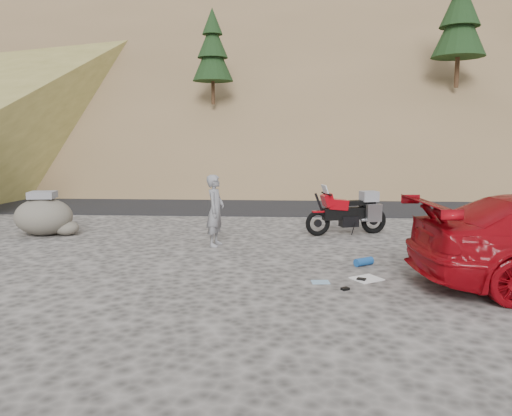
{
  "coord_description": "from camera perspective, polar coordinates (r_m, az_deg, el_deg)",
  "views": [
    {
      "loc": [
        -0.37,
        -10.88,
        2.7
      ],
      "look_at": [
        -1.07,
        0.72,
        1.0
      ],
      "focal_mm": 35.0,
      "sensor_mm": 36.0,
      "label": 1
    }
  ],
  "objects": [
    {
      "name": "ground",
      "position": [
        11.21,
        5.28,
        -5.64
      ],
      "size": [
        140.0,
        140.0,
        0.0
      ],
      "primitive_type": "plane",
      "color": "#3C3A37",
      "rests_on": "ground"
    },
    {
      "name": "road",
      "position": [
        20.06,
        4.51,
        0.58
      ],
      "size": [
        120.0,
        7.0,
        0.05
      ],
      "primitive_type": "cube",
      "color": "black",
      "rests_on": "ground"
    },
    {
      "name": "hillside",
      "position": [
        52.43,
        3.98,
        17.52
      ],
      "size": [
        120.0,
        73.0,
        46.72
      ],
      "color": "brown",
      "rests_on": "ground"
    },
    {
      "name": "motorcycle",
      "position": [
        13.86,
        10.73,
        -0.53
      ],
      "size": [
        2.29,
        1.09,
        1.41
      ],
      "rotation": [
        0.0,
        0.0,
        0.3
      ],
      "color": "black",
      "rests_on": "ground"
    },
    {
      "name": "man",
      "position": [
        12.38,
        -4.61,
        -4.3
      ],
      "size": [
        0.52,
        0.7,
        1.75
      ],
      "primitive_type": "imported",
      "rotation": [
        0.0,
        0.0,
        1.4
      ],
      "color": "gray",
      "rests_on": "ground"
    },
    {
      "name": "boulder",
      "position": [
        14.73,
        -23.1,
        -0.85
      ],
      "size": [
        1.65,
        1.44,
        1.19
      ],
      "rotation": [
        0.0,
        0.0,
        -0.08
      ],
      "color": "#57534B",
      "rests_on": "ground"
    },
    {
      "name": "small_rock",
      "position": [
        14.52,
        -20.85,
        -2.14
      ],
      "size": [
        0.68,
        0.61,
        0.4
      ],
      "rotation": [
        0.0,
        0.0,
        0.02
      ],
      "color": "#57534B",
      "rests_on": "ground"
    },
    {
      "name": "gear_white_cloth",
      "position": [
        9.76,
        12.54,
        -7.9
      ],
      "size": [
        0.67,
        0.66,
        0.02
      ],
      "primitive_type": "cube",
      "rotation": [
        0.0,
        0.0,
        0.56
      ],
      "color": "white",
      "rests_on": "ground"
    },
    {
      "name": "gear_blue_mat",
      "position": [
        10.7,
        12.21,
        -6.02
      ],
      "size": [
        0.44,
        0.37,
        0.17
      ],
      "primitive_type": "cylinder",
      "rotation": [
        0.0,
        1.57,
        0.59
      ],
      "color": "#184C95",
      "rests_on": "ground"
    },
    {
      "name": "gear_bottle",
      "position": [
        10.27,
        21.79,
        -6.83
      ],
      "size": [
        0.1,
        0.1,
        0.24
      ],
      "primitive_type": "cylinder",
      "rotation": [
        0.0,
        0.0,
        -0.1
      ],
      "color": "#184C95",
      "rests_on": "ground"
    },
    {
      "name": "gear_glove_a",
      "position": [
        9.64,
        11.96,
        -7.99
      ],
      "size": [
        0.19,
        0.17,
        0.05
      ],
      "primitive_type": "cube",
      "rotation": [
        0.0,
        0.0,
        -0.42
      ],
      "color": "black",
      "rests_on": "ground"
    },
    {
      "name": "gear_glove_b",
      "position": [
        9.02,
        10.15,
        -9.08
      ],
      "size": [
        0.17,
        0.16,
        0.04
      ],
      "primitive_type": "cube",
      "rotation": [
        0.0,
        0.0,
        0.6
      ],
      "color": "black",
      "rests_on": "ground"
    },
    {
      "name": "gear_blue_cloth",
      "position": [
        9.41,
        7.37,
        -8.39
      ],
      "size": [
        0.35,
        0.27,
        0.01
      ],
      "primitive_type": "cube",
      "rotation": [
        0.0,
        0.0,
        0.1
      ],
      "color": "#80A8C7",
      "rests_on": "ground"
    }
  ]
}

